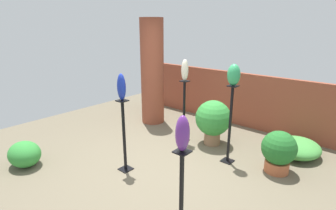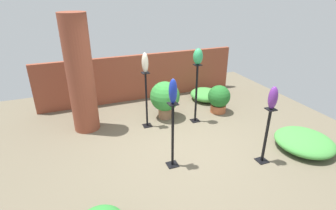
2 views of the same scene
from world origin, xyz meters
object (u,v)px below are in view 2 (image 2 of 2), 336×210
brick_pillar (80,75)px  pedestal_violet (266,138)px  potted_plant_mid_right (165,97)px  potted_plant_front_right (219,98)px  art_vase_cobalt (173,91)px  pedestal_jade (196,96)px  art_vase_violet (273,98)px  art_vase_jade (198,57)px  pedestal_cobalt (173,138)px  art_vase_ivory (145,63)px  pedestal_ivory (146,102)px

brick_pillar → pedestal_violet: 3.89m
potted_plant_mid_right → potted_plant_front_right: bearing=-8.5°
art_vase_cobalt → potted_plant_front_right: art_vase_cobalt is taller
pedestal_jade → art_vase_violet: 2.04m
art_vase_jade → art_vase_cobalt: bearing=-129.9°
pedestal_jade → art_vase_violet: art_vase_violet is taller
brick_pillar → pedestal_jade: 2.60m
pedestal_violet → potted_plant_front_right: (0.35, 2.13, -0.10)m
art_vase_cobalt → pedestal_violet: bearing=-17.4°
brick_pillar → art_vase_jade: size_ratio=7.11×
potted_plant_mid_right → pedestal_jade: bearing=-36.2°
pedestal_jade → potted_plant_mid_right: (-0.61, 0.44, -0.11)m
potted_plant_mid_right → art_vase_jade: bearing=-36.2°
art_vase_cobalt → art_vase_jade: (1.17, 1.39, 0.14)m
pedestal_cobalt → pedestal_jade: 1.82m
pedestal_jade → art_vase_violet: bearing=-77.2°
pedestal_cobalt → art_vase_ivory: size_ratio=2.87×
art_vase_ivory → potted_plant_mid_right: 1.15m
pedestal_jade → potted_plant_front_right: size_ratio=1.96×
pedestal_jade → art_vase_ivory: bearing=170.9°
art_vase_ivory → art_vase_cobalt: art_vase_ivory is taller
brick_pillar → art_vase_violet: size_ratio=6.28×
pedestal_violet → potted_plant_front_right: pedestal_violet is taller
pedestal_cobalt → art_vase_ivory: 1.84m
pedestal_ivory → art_vase_violet: size_ratio=3.22×
pedestal_violet → pedestal_jade: (-0.43, 1.89, 0.16)m
pedestal_violet → art_vase_jade: size_ratio=3.02×
brick_pillar → potted_plant_mid_right: 1.99m
pedestal_ivory → potted_plant_front_right: pedestal_ivory is taller
pedestal_jade → potted_plant_mid_right: 0.76m
pedestal_jade → potted_plant_front_right: pedestal_jade is taller
pedestal_ivory → pedestal_jade: pedestal_jade is taller
potted_plant_front_right → potted_plant_mid_right: bearing=171.5°
pedestal_jade → potted_plant_mid_right: size_ratio=1.52×
brick_pillar → art_vase_jade: (2.46, -0.59, 0.32)m
potted_plant_mid_right → pedestal_cobalt: bearing=-106.9°
art_vase_cobalt → potted_plant_front_right: bearing=39.9°
pedestal_cobalt → potted_plant_front_right: (1.95, 1.63, -0.18)m
pedestal_violet → pedestal_jade: 1.95m
brick_pillar → art_vase_jade: bearing=-13.6°
art_vase_jade → potted_plant_front_right: (0.78, 0.24, -1.19)m
potted_plant_mid_right → pedestal_ivory: bearing=-154.5°
art_vase_ivory → potted_plant_mid_right: art_vase_ivory is taller
pedestal_ivory → art_vase_ivory: art_vase_ivory is taller
art_vase_ivory → art_vase_cobalt: 1.58m
art_vase_violet → art_vase_jade: 1.97m
potted_plant_front_right → art_vase_violet: bearing=-99.4°
art_vase_jade → brick_pillar: bearing=166.4°
art_vase_violet → potted_plant_mid_right: art_vase_violet is taller
art_vase_cobalt → potted_plant_mid_right: bearing=73.1°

